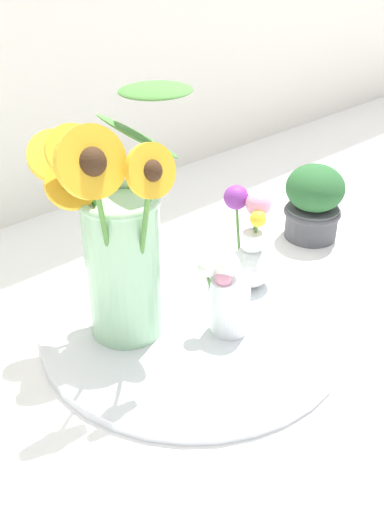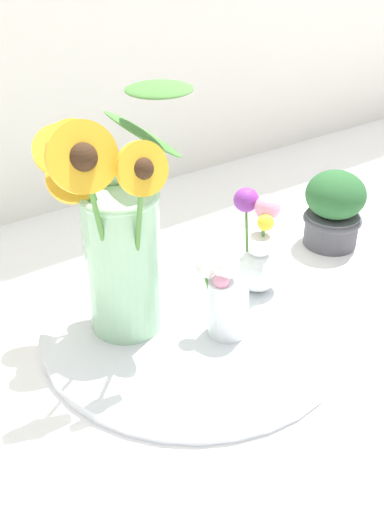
{
  "view_description": "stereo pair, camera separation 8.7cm",
  "coord_description": "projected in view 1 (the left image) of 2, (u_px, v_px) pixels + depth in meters",
  "views": [
    {
      "loc": [
        -0.5,
        -0.49,
        0.59
      ],
      "look_at": [
        -0.0,
        0.06,
        0.13
      ],
      "focal_mm": 42.0,
      "sensor_mm": 36.0,
      "label": 1
    },
    {
      "loc": [
        -0.43,
        -0.55,
        0.59
      ],
      "look_at": [
        -0.0,
        0.06,
        0.13
      ],
      "focal_mm": 42.0,
      "sensor_mm": 36.0,
      "label": 2
    }
  ],
  "objects": [
    {
      "name": "vase_small_center",
      "position": [
        227.0,
        296.0,
        0.88
      ],
      "size": [
        0.07,
        0.07,
        0.13
      ],
      "color": "white",
      "rests_on": "serving_tray"
    },
    {
      "name": "serving_tray",
      "position": [
        192.0,
        324.0,
        0.94
      ],
      "size": [
        0.47,
        0.47,
        0.02
      ],
      "color": "silver",
      "rests_on": "ground_plane"
    },
    {
      "name": "mason_jar_sunflowers",
      "position": [
        120.0,
        246.0,
        0.84
      ],
      "size": [
        0.24,
        0.21,
        0.37
      ],
      "color": "#99CC9E",
      "rests_on": "serving_tray"
    },
    {
      "name": "vase_bulb_right",
      "position": [
        250.0,
        247.0,
        0.99
      ],
      "size": [
        0.08,
        0.1,
        0.17
      ],
      "color": "white",
      "rests_on": "serving_tray"
    },
    {
      "name": "ground_plane",
      "position": [
        221.0,
        347.0,
        0.9
      ],
      "size": [
        6.0,
        6.0,
        0.0
      ],
      "primitive_type": "plane",
      "color": "white"
    },
    {
      "name": "potted_plant",
      "position": [
        314.0,
        201.0,
        1.16
      ],
      "size": [
        0.11,
        0.11,
        0.15
      ],
      "color": "#4C4C51",
      "rests_on": "ground_plane"
    }
  ]
}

